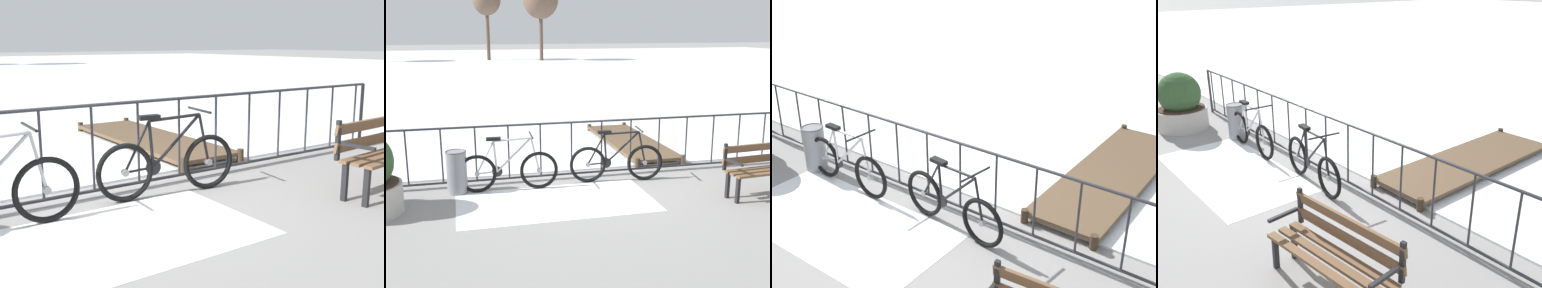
% 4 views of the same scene
% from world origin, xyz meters
% --- Properties ---
extents(ground_plane, '(160.00, 160.00, 0.00)m').
position_xyz_m(ground_plane, '(0.00, 0.00, 0.00)').
color(ground_plane, gray).
extents(snow_patch, '(3.13, 1.60, 0.01)m').
position_xyz_m(snow_patch, '(-0.83, -1.20, 0.00)').
color(snow_patch, white).
rests_on(snow_patch, ground).
extents(railing_fence, '(9.06, 0.06, 1.07)m').
position_xyz_m(railing_fence, '(0.00, 0.00, 0.56)').
color(railing_fence, '#2D2D33').
rests_on(railing_fence, ground).
extents(bicycle_near_railing, '(1.71, 0.52, 0.97)m').
position_xyz_m(bicycle_near_railing, '(-1.50, -0.45, 0.37)').
color(bicycle_near_railing, black).
rests_on(bicycle_near_railing, ground).
extents(bicycle_second, '(1.71, 0.52, 0.97)m').
position_xyz_m(bicycle_second, '(0.45, -0.40, 0.37)').
color(bicycle_second, black).
rests_on(bicycle_second, ground).
extents(trash_bin, '(0.35, 0.35, 0.73)m').
position_xyz_m(trash_bin, '(-2.35, -0.36, 0.37)').
color(trash_bin, gray).
rests_on(trash_bin, ground).
extents(wooden_dock, '(1.10, 3.70, 0.20)m').
position_xyz_m(wooden_dock, '(1.64, 2.10, 0.12)').
color(wooden_dock, brown).
rests_on(wooden_dock, ground).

